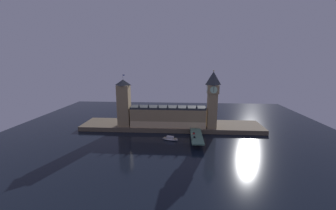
{
  "coord_description": "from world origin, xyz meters",
  "views": [
    {
      "loc": [
        12.0,
        -206.93,
        81.03
      ],
      "look_at": [
        -3.04,
        20.0,
        32.97
      ],
      "focal_mm": 22.0,
      "sensor_mm": 36.0,
      "label": 1
    }
  ],
  "objects": [
    {
      "name": "ground_plane",
      "position": [
        0.0,
        0.0,
        0.0
      ],
      "size": [
        400.0,
        400.0,
        0.0
      ],
      "primitive_type": "plane",
      "color": "black"
    },
    {
      "name": "embankment",
      "position": [
        0.0,
        39.0,
        2.59
      ],
      "size": [
        220.0,
        42.0,
        5.19
      ],
      "color": "brown",
      "rests_on": "ground_plane"
    },
    {
      "name": "parliament_hall",
      "position": [
        -3.59,
        29.23,
        17.11
      ],
      "size": [
        88.17,
        17.81,
        28.66
      ],
      "color": "#9E845B",
      "rests_on": "embankment"
    },
    {
      "name": "clock_tower",
      "position": [
        47.37,
        26.85,
        40.44
      ],
      "size": [
        13.13,
        13.24,
        66.7
      ],
      "color": "#9E845B",
      "rests_on": "embankment"
    },
    {
      "name": "victoria_tower",
      "position": [
        -56.08,
        28.38,
        33.06
      ],
      "size": [
        14.04,
        14.04,
        61.49
      ],
      "color": "#9E845B",
      "rests_on": "embankment"
    },
    {
      "name": "bridge",
      "position": [
        28.12,
        -5.0,
        5.05
      ],
      "size": [
        11.76,
        46.0,
        6.82
      ],
      "color": "#4C7560",
      "rests_on": "ground_plane"
    },
    {
      "name": "car_northbound_lead",
      "position": [
        25.53,
        -0.6,
        7.49
      ],
      "size": [
        2.12,
        4.52,
        1.43
      ],
      "color": "red",
      "rests_on": "bridge"
    },
    {
      "name": "car_northbound_trail",
      "position": [
        25.53,
        -11.82,
        7.51
      ],
      "size": [
        1.88,
        3.94,
        1.48
      ],
      "color": "black",
      "rests_on": "bridge"
    },
    {
      "name": "pedestrian_near_rail",
      "position": [
        22.94,
        -16.49,
        7.7
      ],
      "size": [
        0.38,
        0.38,
        1.67
      ],
      "color": "black",
      "rests_on": "bridge"
    },
    {
      "name": "pedestrian_far_rail",
      "position": [
        22.94,
        7.88,
        7.78
      ],
      "size": [
        0.38,
        0.38,
        1.8
      ],
      "color": "black",
      "rests_on": "bridge"
    },
    {
      "name": "street_lamp_near",
      "position": [
        22.54,
        -19.72,
        11.16
      ],
      "size": [
        1.34,
        0.6,
        6.94
      ],
      "color": "#2D3333",
      "rests_on": "bridge"
    },
    {
      "name": "street_lamp_mid",
      "position": [
        33.69,
        -5.0,
        11.0
      ],
      "size": [
        1.34,
        0.6,
        6.69
      ],
      "color": "#2D3333",
      "rests_on": "bridge"
    },
    {
      "name": "street_lamp_far",
      "position": [
        22.54,
        9.72,
        10.52
      ],
      "size": [
        1.34,
        0.6,
        5.91
      ],
      "color": "#2D3333",
      "rests_on": "bridge"
    },
    {
      "name": "boat_upstream",
      "position": [
        0.8,
        -2.92,
        1.62
      ],
      "size": [
        17.3,
        8.69,
        4.44
      ],
      "color": "white",
      "rests_on": "ground_plane"
    }
  ]
}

